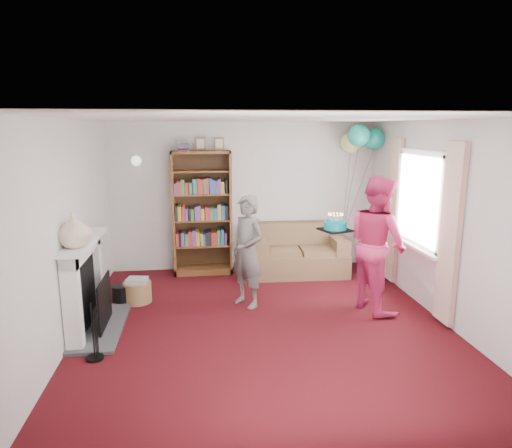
{
  "coord_description": "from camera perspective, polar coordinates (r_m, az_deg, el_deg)",
  "views": [
    {
      "loc": [
        -0.76,
        -5.18,
        2.4
      ],
      "look_at": [
        -0.03,
        0.6,
        1.17
      ],
      "focal_mm": 32.0,
      "sensor_mm": 36.0,
      "label": 1
    }
  ],
  "objects": [
    {
      "name": "ground",
      "position": [
        5.76,
        1.1,
        -12.68
      ],
      "size": [
        5.0,
        5.0,
        0.0
      ],
      "primitive_type": "plane",
      "color": "black",
      "rests_on": "ground"
    },
    {
      "name": "wall_back",
      "position": [
        7.81,
        -1.51,
        3.47
      ],
      "size": [
        4.5,
        0.02,
        2.5
      ],
      "primitive_type": "cube",
      "color": "silver",
      "rests_on": "ground"
    },
    {
      "name": "wall_left",
      "position": [
        5.51,
        -22.78,
        -1.04
      ],
      "size": [
        0.02,
        5.0,
        2.5
      ],
      "primitive_type": "cube",
      "color": "silver",
      "rests_on": "ground"
    },
    {
      "name": "wall_right",
      "position": [
        6.1,
        22.64,
        0.16
      ],
      "size": [
        0.02,
        5.0,
        2.5
      ],
      "primitive_type": "cube",
      "color": "silver",
      "rests_on": "ground"
    },
    {
      "name": "ceiling",
      "position": [
        5.24,
        1.21,
        13.09
      ],
      "size": [
        4.5,
        5.0,
        0.01
      ],
      "primitive_type": "cube",
      "color": "white",
      "rests_on": "wall_back"
    },
    {
      "name": "fireplace",
      "position": [
        5.85,
        -20.06,
        -7.65
      ],
      "size": [
        0.55,
        1.8,
        1.12
      ],
      "color": "#3F3F42",
      "rests_on": "ground"
    },
    {
      "name": "window_bay",
      "position": [
        6.61,
        19.65,
        0.8
      ],
      "size": [
        0.14,
        2.02,
        2.2
      ],
      "color": "white",
      "rests_on": "ground"
    },
    {
      "name": "wall_sconce",
      "position": [
        7.63,
        -14.74,
        7.65
      ],
      "size": [
        0.16,
        0.23,
        0.16
      ],
      "color": "gold",
      "rests_on": "ground"
    },
    {
      "name": "bookcase",
      "position": [
        7.61,
        -6.76,
        1.22
      ],
      "size": [
        0.96,
        0.42,
        2.25
      ],
      "color": "#472B14",
      "rests_on": "ground"
    },
    {
      "name": "sofa",
      "position": [
        7.71,
        5.31,
        -3.79
      ],
      "size": [
        1.56,
        0.83,
        0.83
      ],
      "rotation": [
        0.0,
        0.0,
        -0.04
      ],
      "color": "brown",
      "rests_on": "ground"
    },
    {
      "name": "wicker_basket",
      "position": [
        6.66,
        -14.6,
        -8.13
      ],
      "size": [
        0.39,
        0.39,
        0.35
      ],
      "rotation": [
        0.0,
        0.0,
        -0.18
      ],
      "color": "#997347",
      "rests_on": "ground"
    },
    {
      "name": "person_striped",
      "position": [
        6.17,
        -1.11,
        -3.44
      ],
      "size": [
        0.63,
        0.66,
        1.53
      ],
      "primitive_type": "imported",
      "rotation": [
        0.0,
        0.0,
        -0.9
      ],
      "color": "black",
      "rests_on": "ground"
    },
    {
      "name": "person_magenta",
      "position": [
        6.23,
        14.91,
        -2.4
      ],
      "size": [
        0.88,
        1.02,
        1.8
      ],
      "primitive_type": "imported",
      "rotation": [
        0.0,
        0.0,
        1.82
      ],
      "color": "#CB285D",
      "rests_on": "ground"
    },
    {
      "name": "birthday_cake",
      "position": [
        6.0,
        9.87,
        -0.18
      ],
      "size": [
        0.35,
        0.35,
        0.22
      ],
      "rotation": [
        0.0,
        0.0,
        0.34
      ],
      "color": "black",
      "rests_on": "ground"
    },
    {
      "name": "balloons",
      "position": [
        7.75,
        13.01,
        10.31
      ],
      "size": [
        0.76,
        0.73,
        1.81
      ],
      "color": "#3F3F3F",
      "rests_on": "ground"
    },
    {
      "name": "mantel_vase",
      "position": [
        5.32,
        -21.81,
        -0.66
      ],
      "size": [
        0.39,
        0.39,
        0.38
      ],
      "primitive_type": "imported",
      "rotation": [
        0.0,
        0.0,
        0.06
      ],
      "color": "beige",
      "rests_on": "fireplace"
    }
  ]
}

